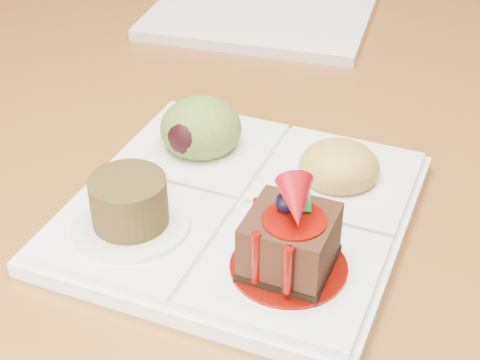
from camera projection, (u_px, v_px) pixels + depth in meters
The scene contains 3 objects.
dining_table at pixel (327, 122), 0.80m from camera, with size 1.00×1.80×0.75m.
sampler_plate at pixel (239, 195), 0.54m from camera, with size 0.27×0.27×0.09m.
second_plate at pixel (266, 6), 0.88m from camera, with size 0.25×0.25×0.01m, color white.
Camera 1 is at (0.28, -0.64, 1.09)m, focal length 55.00 mm.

